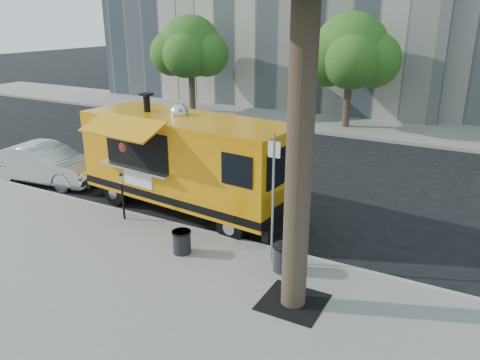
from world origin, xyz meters
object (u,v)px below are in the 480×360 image
at_px(food_truck, 185,160).
at_px(trash_bin_left, 182,241).
at_px(trash_bin_right, 284,257).
at_px(far_tree_a, 191,47).
at_px(parking_meter, 122,191).
at_px(sign_post, 273,192).
at_px(far_tree_b, 351,51).
at_px(sedan, 46,164).

height_order(food_truck, trash_bin_left, food_truck).
bearing_deg(trash_bin_left, trash_bin_right, 9.38).
relative_size(far_tree_a, trash_bin_left, 9.70).
xyz_separation_m(parking_meter, trash_bin_left, (2.51, -0.82, -0.54)).
bearing_deg(sign_post, trash_bin_right, -28.16).
height_order(far_tree_b, sign_post, far_tree_b).
xyz_separation_m(far_tree_a, trash_bin_right, (11.95, -14.06, -3.30)).
bearing_deg(parking_meter, sign_post, -2.52).
bearing_deg(parking_meter, trash_bin_right, -4.78).
distance_m(far_tree_a, trash_bin_left, 17.63).
relative_size(far_tree_b, trash_bin_right, 9.03).
bearing_deg(far_tree_a, sedan, -79.27).
height_order(far_tree_b, sedan, far_tree_b).
relative_size(far_tree_b, food_truck, 0.80).
relative_size(far_tree_a, food_truck, 0.78).
height_order(sedan, trash_bin_left, sedan).
height_order(far_tree_a, trash_bin_right, far_tree_a).
relative_size(sign_post, parking_meter, 2.25).
height_order(sign_post, trash_bin_left, sign_post).
height_order(far_tree_a, far_tree_b, far_tree_b).
height_order(parking_meter, trash_bin_left, parking_meter).
xyz_separation_m(parking_meter, trash_bin_right, (4.95, -0.41, -0.51)).
bearing_deg(far_tree_b, trash_bin_left, -88.02).
bearing_deg(far_tree_a, food_truck, -56.48).
bearing_deg(far_tree_a, trash_bin_right, -49.65).
distance_m(far_tree_a, trash_bin_right, 18.75).
height_order(far_tree_b, trash_bin_left, far_tree_b).
relative_size(parking_meter, food_truck, 0.19).
distance_m(food_truck, trash_bin_left, 3.09).
distance_m(far_tree_a, food_truck, 14.60).
height_order(far_tree_b, food_truck, far_tree_b).
bearing_deg(trash_bin_right, food_truck, 152.92).
height_order(food_truck, sedan, food_truck).
bearing_deg(trash_bin_right, far_tree_a, 130.35).
height_order(parking_meter, sedan, parking_meter).
relative_size(far_tree_a, sedan, 1.33).
bearing_deg(trash_bin_right, trash_bin_left, -170.62).
bearing_deg(food_truck, far_tree_a, 129.34).
relative_size(parking_meter, sedan, 0.33).
distance_m(far_tree_b, trash_bin_left, 15.26).
relative_size(sedan, trash_bin_left, 7.32).
bearing_deg(trash_bin_left, food_truck, 122.41).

